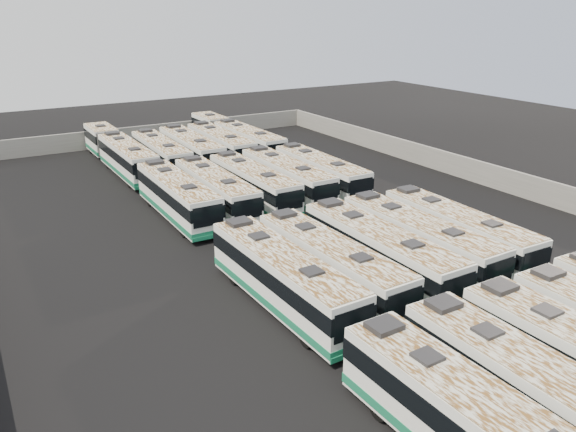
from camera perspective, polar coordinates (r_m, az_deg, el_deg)
The scene contains 19 objects.
ground at distance 42.21m, azimuth 1.03°, elevation -2.04°, with size 140.00×140.00×0.00m, color black.
perimeter_wall at distance 41.80m, azimuth 1.04°, elevation -0.65°, with size 45.20×73.20×2.20m.
bus_front_far_left at distance 22.64m, azimuth 18.93°, elevation -20.03°, with size 2.97×12.81×3.60m.
bus_front_left at distance 24.93m, azimuth 24.20°, elevation -16.62°, with size 2.76×12.80×3.60m.
bus_midfront_far_left at distance 31.76m, azimuth -0.46°, elevation -6.30°, with size 2.96×12.86×3.61m.
bus_midfront_left at distance 33.49m, azimuth 4.37°, elevation -4.96°, with size 2.95×12.59×3.53m.
bus_midfront_center at distance 35.37m, azimuth 9.27°, elevation -3.64°, with size 2.75×12.94×3.65m.
bus_midfront_right at distance 37.65m, azimuth 13.11°, elevation -2.46°, with size 2.89×12.76×3.59m.
bus_midfront_far_right at distance 39.85m, azimuth 16.84°, elevation -1.57°, with size 2.96×12.56×3.52m.
bus_midback_far_left at distance 46.14m, azimuth -11.17°, elevation 1.98°, with size 2.73×12.74×3.59m.
bus_midback_left at distance 47.14m, azimuth -7.36°, elevation 2.56°, with size 2.90×12.56×3.53m.
bus_midback_center at distance 48.65m, azimuth -3.55°, elevation 3.25°, with size 2.68×12.46×3.51m.
bus_midback_right at distance 50.30m, azimuth -0.14°, elevation 3.90°, with size 2.76×12.66×3.57m.
bus_midback_far_right at distance 51.93m, azimuth 3.32°, elevation 4.37°, with size 2.84×12.50×3.51m.
bus_back_far_left at distance 62.43m, azimuth -16.84°, elevation 6.30°, with size 2.80×19.66×3.56m.
bus_back_left at distance 60.07m, azimuth -12.76°, elevation 6.11°, with size 2.84×12.50×3.51m.
bus_back_center at distance 61.04m, azimuth -9.81°, elevation 6.61°, with size 2.96×12.99×3.65m.
bus_back_right at distance 62.53m, azimuth -6.87°, elevation 7.09°, with size 2.89×12.94×3.64m.
bus_back_far_right at distance 67.01m, azimuth -5.39°, elevation 8.01°, with size 3.00×19.75×3.57m.
Camera 1 is at (-20.61, -33.12, 16.13)m, focal length 35.00 mm.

